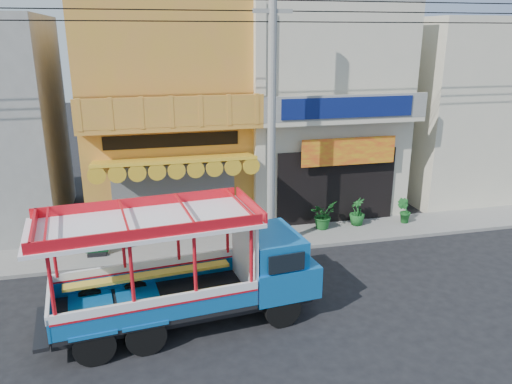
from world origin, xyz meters
TOP-DOWN VIEW (x-y plane):
  - ground at (0.00, 0.00)m, footprint 90.00×90.00m
  - sidewalk at (0.00, 4.00)m, footprint 30.00×2.00m
  - shophouse_left at (-4.00, 7.96)m, footprint 6.00×7.50m
  - shophouse_right at (2.00, 7.96)m, footprint 6.00×6.75m
  - party_pilaster at (-1.00, 4.85)m, footprint 0.35×0.30m
  - filler_building_right at (9.00, 8.00)m, footprint 6.00×6.00m
  - utility_pole at (-0.85, 3.30)m, footprint 28.00×0.26m
  - songthaew_truck at (-3.79, -0.57)m, footprint 6.86×2.87m
  - green_sign at (-6.64, 3.89)m, footprint 0.72×0.35m
  - potted_plant_a at (1.29, 4.43)m, footprint 1.23×1.19m
  - potted_plant_b at (4.48, 4.26)m, footprint 0.65×0.65m
  - potted_plant_c at (2.67, 4.45)m, footprint 0.66×0.66m

SIDE VIEW (x-z plane):
  - ground at x=0.00m, z-range 0.00..0.00m
  - sidewalk at x=0.00m, z-range 0.00..0.12m
  - green_sign at x=-6.64m, z-range 0.03..1.13m
  - potted_plant_b at x=4.48m, z-range 0.12..1.05m
  - potted_plant_c at x=2.67m, z-range 0.12..1.15m
  - potted_plant_a at x=1.29m, z-range 0.12..1.15m
  - songthaew_truck at x=-3.79m, z-range -0.06..3.05m
  - filler_building_right at x=9.00m, z-range 0.00..7.60m
  - party_pilaster at x=-1.00m, z-range 0.00..8.00m
  - shophouse_right at x=2.00m, z-range -0.01..8.23m
  - shophouse_left at x=-4.00m, z-range -0.01..8.23m
  - utility_pole at x=-0.85m, z-range 0.53..9.53m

